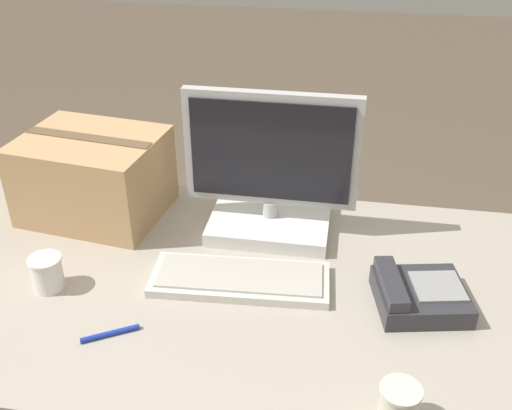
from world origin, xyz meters
name	(u,v)px	position (x,y,z in m)	size (l,w,h in m)	color
office_desk	(217,382)	(0.00, 0.00, 0.36)	(1.80, 0.90, 0.72)	#A89E8E
monitor	(271,181)	(0.11, 0.26, 0.87)	(0.46, 0.26, 0.40)	white
keyboard	(240,280)	(0.07, 0.00, 0.73)	(0.44, 0.19, 0.03)	beige
desk_phone	(418,295)	(0.50, -0.01, 0.75)	(0.23, 0.22, 0.08)	#2D2D33
paper_cup_left	(47,273)	(-0.38, -0.09, 0.76)	(0.08, 0.08, 0.09)	white
paper_cup_right	(398,406)	(0.44, -0.36, 0.76)	(0.08, 0.08, 0.09)	beige
cardboard_box	(94,176)	(-0.40, 0.26, 0.84)	(0.41, 0.35, 0.24)	tan
pen_marker	(110,333)	(-0.18, -0.23, 0.72)	(0.12, 0.08, 0.01)	#1933B2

